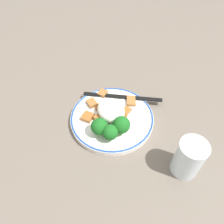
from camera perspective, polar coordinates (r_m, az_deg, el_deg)
The scene contains 16 objects.
ground_plane at distance 0.64m, azimuth -0.00°, elevation -2.14°, with size 3.00×3.00×0.00m, color #665B51.
plate at distance 0.63m, azimuth -0.00°, elevation -1.56°, with size 0.24×0.24×0.02m.
rice_mound at distance 0.62m, azimuth -0.12°, elevation 0.55°, with size 0.09×0.07×0.04m.
broccoli_back_left at distance 0.57m, azimuth -3.29°, elevation -3.84°, with size 0.05×0.05×0.05m.
broccoli_back_center at distance 0.56m, azimuth -0.46°, elevation -5.34°, with size 0.04×0.04×0.05m.
broccoli_back_right at distance 0.57m, azimuth 2.69°, elevation -3.34°, with size 0.05×0.05×0.06m.
meat_near_front at distance 0.66m, azimuth -5.29°, elevation 2.35°, with size 0.03×0.03×0.01m.
meat_near_left at distance 0.66m, azimuth 5.01°, elevation 2.87°, with size 0.04×0.04×0.01m.
meat_near_right at distance 0.62m, azimuth -3.27°, elevation -1.26°, with size 0.03×0.04×0.01m.
meat_near_back at distance 0.62m, azimuth 2.64°, elevation -1.24°, with size 0.04×0.04×0.01m.
meat_on_rice_edge at distance 0.62m, azimuth -6.42°, elevation -1.30°, with size 0.04×0.04×0.01m.
meat_mid_left at distance 0.64m, azimuth 3.82°, elevation 0.40°, with size 0.03×0.03×0.01m.
meat_mid_right at distance 0.68m, azimuth -2.47°, elevation 4.92°, with size 0.04×0.04×0.01m.
meat_far_scatter at distance 0.64m, azimuth -3.01°, elevation 1.25°, with size 0.03×0.03×0.01m.
chopsticks at distance 0.67m, azimuth 2.75°, elevation 3.98°, with size 0.14×0.21×0.01m.
drinking_glass at distance 0.54m, azimuth 19.37°, elevation -11.32°, with size 0.07×0.07×0.10m.
Camera 1 is at (-0.36, 0.16, 0.50)m, focal length 35.00 mm.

